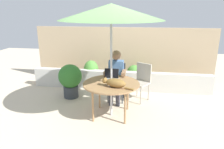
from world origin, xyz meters
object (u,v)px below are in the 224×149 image
Objects in this scene: chair_empty at (141,79)px; laptop at (111,76)px; patio_umbrella at (111,12)px; potted_plant_near_fence at (70,79)px; cat at (115,83)px; patio_table at (111,85)px; potted_plant_corner at (91,72)px; chair_occupied at (117,79)px; potted_plant_by_chair at (134,74)px; person_seated at (116,74)px.

laptop is (-0.63, -0.67, 0.25)m from chair_empty.
potted_plant_near_fence is at bearing 145.43° from patio_umbrella.
potted_plant_near_fence is (-1.12, 0.55, -0.29)m from laptop.
patio_table is at bearing 114.48° from cat.
cat reaches higher than potted_plant_corner.
potted_plant_corner is at bearing 116.24° from patio_umbrella.
chair_occupied is 1.22× the size of potted_plant_corner.
potted_plant_by_chair is (0.42, 1.65, -0.43)m from laptop.
cat is at bearing -65.52° from patio_table.
laptop is at bearing -93.54° from chair_occupied.
chair_occupied is 1.43× the size of cat.
laptop is at bearing -61.26° from potted_plant_corner.
patio_table is at bearing -101.30° from potted_plant_by_chair.
chair_occupied is at bearing 95.21° from cat.
chair_occupied is at bearing -109.93° from potted_plant_by_chair.
laptop is (-0.04, -0.45, 0.08)m from person_seated.
potted_plant_corner is (-1.24, -0.15, 0.04)m from potted_plant_by_chair.
patio_table is 0.86m from chair_occupied.
laptop is 0.36× the size of potted_plant_near_fence.
chair_occupied reaches higher than potted_plant_near_fence.
person_seated is at bearing -50.77° from potted_plant_corner.
cat is 2.17m from potted_plant_by_chair.
cat is at bearing -73.63° from laptop.
potted_plant_near_fence is at bearing 174.81° from person_seated.
chair_empty is at bearing -29.51° from potted_plant_corner.
chair_empty reaches higher than patio_table.
potted_plant_corner is (-1.45, 0.82, -0.15)m from chair_empty.
patio_table is 0.69m from person_seated.
potted_plant_by_chair is at bearing 70.07° from chair_occupied.
laptop is 1.75m from potted_plant_by_chair.
potted_plant_by_chair is (0.38, 1.89, -1.75)m from patio_umbrella.
potted_plant_by_chair is (1.53, 1.10, -0.14)m from potted_plant_near_fence.
person_seated is at bearing 90.00° from patio_umbrella.
potted_plant_by_chair is at bearing 6.85° from potted_plant_corner.
patio_table is at bearing -81.30° from laptop.
cat is at bearing -113.83° from chair_empty.
patio_umbrella reaches higher than chair_occupied.
patio_table is 1.56× the size of potted_plant_corner.
patio_umbrella reaches higher than potted_plant_near_fence.
patio_table is 1.83× the size of cat.
patio_table is 0.51× the size of patio_umbrella.
chair_occupied is 0.60m from chair_empty.
person_seated reaches higher than patio_table.
person_seated reaches higher than laptop.
potted_plant_corner is (-0.86, 1.05, -0.32)m from person_seated.
chair_occupied is 1.25m from potted_plant_corner.
laptop reaches higher than chair_occupied.
patio_umbrella is 3.70× the size of potted_plant_by_chair.
cat is at bearing -63.95° from potted_plant_corner.
cat is (0.10, -0.21, -1.30)m from patio_umbrella.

